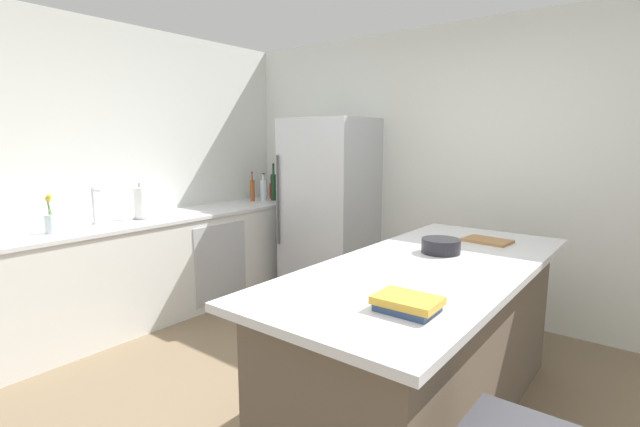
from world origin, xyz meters
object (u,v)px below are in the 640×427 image
paper_towel_roll (140,204)px  cutting_board (487,241)px  flower_vase (50,221)px  sink_faucet (94,205)px  cookbook_stack (407,304)px  soda_bottle (264,190)px  wine_bottle (274,186)px  hot_sauce_bottle (271,190)px  mixing_bowl (441,246)px  refrigerator (329,208)px  kitchen_island (427,340)px  vinegar_bottle (252,190)px

paper_towel_roll → cutting_board: size_ratio=1.00×
flower_vase → paper_towel_roll: size_ratio=0.94×
sink_faucet → cookbook_stack: sink_faucet is taller
soda_bottle → cookbook_stack: size_ratio=1.21×
flower_vase → soda_bottle: 2.23m
flower_vase → cookbook_stack: size_ratio=1.13×
sink_faucet → wine_bottle: (0.11, 1.97, 0.00)m
hot_sauce_bottle → soda_bottle: size_ratio=0.81×
cutting_board → soda_bottle: bearing=167.8°
hot_sauce_bottle → mixing_bowl: (2.62, -1.25, -0.05)m
wine_bottle → mixing_bowl: 2.74m
refrigerator → soda_bottle: bearing=-176.5°
kitchen_island → cutting_board: (0.08, 0.74, 0.46)m
cookbook_stack → mixing_bowl: 1.01m
kitchen_island → wine_bottle: size_ratio=5.51×
sink_faucet → flower_vase: 0.38m
refrigerator → wine_bottle: bearing=176.5°
flower_vase → cutting_board: size_ratio=0.94×
vinegar_bottle → cookbook_stack: vinegar_bottle is taller
cookbook_stack → mixing_bowl: (-0.28, 0.97, 0.01)m
paper_towel_roll → cookbook_stack: bearing=-10.6°
flower_vase → hot_sauce_bottle: 2.44m
wine_bottle → cutting_board: bearing=-14.6°
paper_towel_roll → wine_bottle: bearing=87.7°
sink_faucet → soda_bottle: 1.87m
flower_vase → wine_bottle: size_ratio=0.70×
cookbook_stack → cutting_board: (-0.15, 1.44, -0.02)m
kitchen_island → mixing_bowl: 0.56m
kitchen_island → flower_vase: (-2.56, -0.92, 0.54)m
kitchen_island → mixing_bowl: bearing=100.8°
flower_vase → wine_bottle: (0.02, 2.34, 0.07)m
vinegar_bottle → mixing_bowl: 2.80m
kitchen_island → hot_sauce_bottle: (-2.67, 1.51, 0.54)m
flower_vase → refrigerator: bearing=69.7°
refrigerator → soda_bottle: (-0.88, -0.05, 0.13)m
refrigerator → hot_sauce_bottle: (-0.95, 0.15, 0.11)m
cookbook_stack → sink_faucet: bearing=176.9°
hot_sauce_bottle → soda_bottle: bearing=-70.0°
flower_vase → vinegar_bottle: vinegar_bottle is taller
soda_bottle → wine_bottle: bearing=61.3°
wine_bottle → hot_sauce_bottle: bearing=143.0°
hot_sauce_bottle → cookbook_stack: size_ratio=0.97×
kitchen_island → cookbook_stack: cookbook_stack is taller
wine_bottle → mixing_bowl: size_ratio=1.80×
kitchen_island → hot_sauce_bottle: 3.12m
refrigerator → sink_faucet: bearing=-115.9°
cutting_board → mixing_bowl: bearing=-104.9°
hot_sauce_bottle → kitchen_island: bearing=-29.6°
flower_vase → hot_sauce_bottle: bearing=92.5°
sink_faucet → vinegar_bottle: 1.77m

